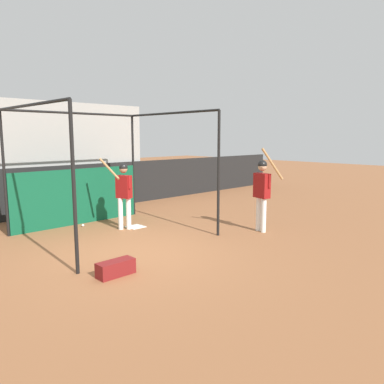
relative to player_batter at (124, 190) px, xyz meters
name	(u,v)px	position (x,y,z in m)	size (l,w,h in m)	color
ground_plane	(135,254)	(-1.07, -1.97, -1.10)	(60.00, 60.00, 0.00)	#935B38
outfield_wall	(36,192)	(-1.07, 3.24, -0.31)	(24.00, 0.12, 1.57)	black
bleacher_section	(10,156)	(-1.07, 5.30, 0.73)	(8.15, 4.00, 3.65)	#9E9E99
batting_cage	(88,180)	(-0.58, 0.86, 0.23)	(3.95, 3.72, 3.18)	black
home_plate	(136,227)	(0.36, 0.00, -1.09)	(0.44, 0.44, 0.02)	white
player_batter	(124,190)	(0.00, 0.00, 0.00)	(0.62, 0.75, 1.94)	white
player_waiting	(262,188)	(2.47, -2.74, 0.08)	(0.51, 0.83, 2.23)	white
equipment_bag	(116,268)	(-2.07, -2.78, -0.96)	(0.70, 0.28, 0.28)	maroon
baseball	(83,225)	(-0.67, 1.07, -1.06)	(0.07, 0.07, 0.07)	white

